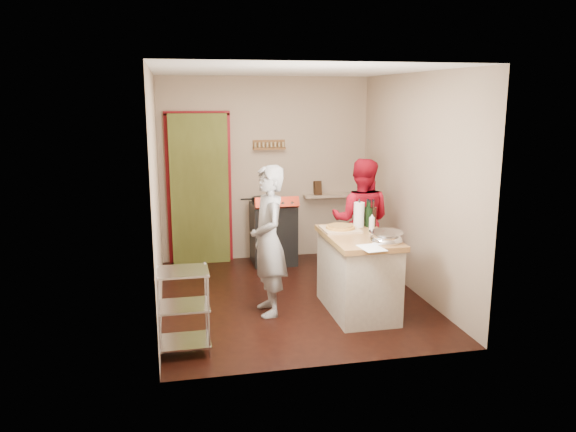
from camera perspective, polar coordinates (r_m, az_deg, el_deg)
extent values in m
plane|color=black|center=(6.71, 0.35, -8.23)|extent=(3.50, 3.50, 0.00)
cube|color=gray|center=(8.07, -2.31, 4.76)|extent=(3.00, 0.04, 2.60)
cube|color=#565B23|center=(8.06, -9.03, 2.81)|extent=(0.80, 0.40, 2.10)
cube|color=maroon|center=(7.98, -12.02, 2.60)|extent=(0.06, 0.06, 2.10)
cube|color=maroon|center=(8.02, -6.01, 2.85)|extent=(0.06, 0.06, 2.10)
cube|color=maroon|center=(7.89, -9.26, 10.28)|extent=(0.90, 0.06, 0.06)
cube|color=brown|center=(8.00, -1.91, 6.86)|extent=(0.46, 0.09, 0.03)
cube|color=brown|center=(8.03, -1.96, 7.31)|extent=(0.46, 0.02, 0.12)
cube|color=olive|center=(7.99, -1.91, 7.25)|extent=(0.42, 0.04, 0.07)
cube|color=gray|center=(8.25, 4.36, 2.09)|extent=(0.80, 0.18, 0.04)
cube|color=black|center=(8.18, 3.02, 2.87)|extent=(0.10, 0.14, 0.22)
cube|color=gray|center=(6.23, -13.25, 2.25)|extent=(0.04, 3.50, 2.60)
cube|color=gray|center=(6.85, 12.73, 3.15)|extent=(0.04, 3.50, 2.60)
cube|color=white|center=(6.29, 0.38, 14.64)|extent=(3.00, 3.50, 0.02)
cube|color=black|center=(7.94, -1.50, -1.97)|extent=(0.60, 0.55, 0.80)
cube|color=black|center=(7.85, -1.52, 1.08)|extent=(0.60, 0.55, 0.06)
cube|color=maroon|center=(7.56, -1.14, 1.35)|extent=(0.60, 0.15, 0.17)
cylinder|color=black|center=(7.93, -2.76, 1.74)|extent=(0.26, 0.26, 0.05)
cylinder|color=silver|center=(5.14, -13.02, -10.29)|extent=(0.02, 0.02, 0.80)
cylinder|color=silver|center=(5.15, -8.05, -10.06)|extent=(0.02, 0.02, 0.80)
cylinder|color=silver|center=(5.48, -12.97, -8.87)|extent=(0.02, 0.02, 0.80)
cylinder|color=silver|center=(5.48, -8.32, -8.66)|extent=(0.02, 0.02, 0.80)
cube|color=silver|center=(5.42, -10.47, -12.41)|extent=(0.48, 0.40, 0.02)
cube|color=silver|center=(5.29, -10.61, -8.95)|extent=(0.48, 0.40, 0.02)
cube|color=silver|center=(5.18, -10.76, -5.54)|extent=(0.48, 0.40, 0.02)
cube|color=beige|center=(6.21, 7.08, -6.06)|extent=(0.62, 1.09, 0.81)
cube|color=#A4793E|center=(6.09, 7.19, -2.18)|extent=(0.68, 1.15, 0.06)
cube|color=#E2BB8A|center=(6.25, 5.33, -1.36)|extent=(0.40, 0.40, 0.02)
cylinder|color=gold|center=(6.25, 5.33, -1.14)|extent=(0.32, 0.32, 0.02)
ellipsoid|color=silver|center=(5.82, 9.89, -2.09)|extent=(0.35, 0.35, 0.11)
cylinder|color=white|center=(6.43, 7.23, 0.14)|extent=(0.12, 0.12, 0.28)
cylinder|color=silver|center=(6.17, 8.51, -0.93)|extent=(0.06, 0.06, 0.17)
cube|color=white|center=(5.58, 8.48, -3.23)|extent=(0.24, 0.32, 0.00)
cylinder|color=black|center=(6.49, 8.06, 0.37)|extent=(0.08, 0.08, 0.31)
cylinder|color=black|center=(6.47, 8.63, 0.31)|extent=(0.08, 0.08, 0.31)
cylinder|color=black|center=(6.43, 8.25, 0.25)|extent=(0.08, 0.08, 0.31)
imported|color=silver|center=(6.01, -2.00, -2.55)|extent=(0.42, 0.61, 1.62)
imported|color=#A90B1D|center=(7.16, 7.42, -0.45)|extent=(0.94, 0.86, 1.57)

